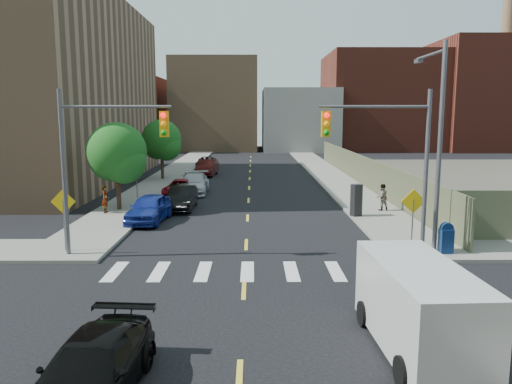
{
  "coord_description": "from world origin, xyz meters",
  "views": [
    {
      "loc": [
        0.32,
        -14.51,
        6.0
      ],
      "look_at": [
        0.47,
        11.04,
        2.0
      ],
      "focal_mm": 35.0,
      "sensor_mm": 36.0,
      "label": 1
    }
  ],
  "objects_px": {
    "pedestrian_east": "(382,197)",
    "parked_car_grey": "(206,163)",
    "parked_car_red": "(180,188)",
    "parked_car_silver": "(194,183)",
    "parked_car_blue": "(149,208)",
    "cargo_van": "(416,304)",
    "payphone": "(356,200)",
    "pedestrian_west": "(105,199)",
    "parked_car_black": "(182,198)",
    "parked_car_maroon": "(207,168)",
    "mailbox": "(446,238)",
    "black_sedan": "(91,371)",
    "parked_car_white": "(191,177)"
  },
  "relations": [
    {
      "from": "payphone",
      "to": "pedestrian_east",
      "type": "relative_size",
      "value": 1.14
    },
    {
      "from": "parked_car_red",
      "to": "pedestrian_east",
      "type": "relative_size",
      "value": 2.71
    },
    {
      "from": "parked_car_blue",
      "to": "pedestrian_west",
      "type": "relative_size",
      "value": 2.77
    },
    {
      "from": "parked_car_maroon",
      "to": "pedestrian_west",
      "type": "xyz_separation_m",
      "value": [
        -4.31,
        -19.51,
        0.19
      ]
    },
    {
      "from": "parked_car_silver",
      "to": "mailbox",
      "type": "xyz_separation_m",
      "value": [
        12.7,
        -17.14,
        0.03
      ]
    },
    {
      "from": "pedestrian_east",
      "to": "parked_car_grey",
      "type": "bearing_deg",
      "value": -79.74
    },
    {
      "from": "parked_car_black",
      "to": "pedestrian_east",
      "type": "relative_size",
      "value": 2.74
    },
    {
      "from": "black_sedan",
      "to": "cargo_van",
      "type": "xyz_separation_m",
      "value": [
        7.58,
        2.33,
        0.54
      ]
    },
    {
      "from": "parked_car_black",
      "to": "black_sedan",
      "type": "distance_m",
      "value": 21.49
    },
    {
      "from": "parked_car_silver",
      "to": "parked_car_grey",
      "type": "bearing_deg",
      "value": 91.65
    },
    {
      "from": "parked_car_red",
      "to": "payphone",
      "type": "bearing_deg",
      "value": -30.76
    },
    {
      "from": "parked_car_blue",
      "to": "parked_car_grey",
      "type": "distance_m",
      "value": 27.84
    },
    {
      "from": "parked_car_silver",
      "to": "pedestrian_east",
      "type": "xyz_separation_m",
      "value": [
        12.42,
        -7.58,
        0.2
      ]
    },
    {
      "from": "pedestrian_west",
      "to": "parked_car_grey",
      "type": "bearing_deg",
      "value": -11.99
    },
    {
      "from": "pedestrian_west",
      "to": "cargo_van",
      "type": "bearing_deg",
      "value": -146.98
    },
    {
      "from": "parked_car_red",
      "to": "pedestrian_east",
      "type": "bearing_deg",
      "value": -20.99
    },
    {
      "from": "parked_car_grey",
      "to": "pedestrian_east",
      "type": "xyz_separation_m",
      "value": [
        13.08,
        -25.22,
        0.31
      ]
    },
    {
      "from": "parked_car_white",
      "to": "parked_car_grey",
      "type": "xyz_separation_m",
      "value": [
        0.1,
        12.89,
        0.02
      ]
    },
    {
      "from": "parked_car_silver",
      "to": "pedestrian_east",
      "type": "relative_size",
      "value": 3.25
    },
    {
      "from": "parked_car_maroon",
      "to": "pedestrian_west",
      "type": "bearing_deg",
      "value": -97.84
    },
    {
      "from": "parked_car_silver",
      "to": "black_sedan",
      "type": "height_order",
      "value": "parked_car_silver"
    },
    {
      "from": "parked_car_red",
      "to": "parked_car_grey",
      "type": "relative_size",
      "value": 0.94
    },
    {
      "from": "parked_car_silver",
      "to": "parked_car_grey",
      "type": "height_order",
      "value": "parked_car_silver"
    },
    {
      "from": "parked_car_red",
      "to": "pedestrian_west",
      "type": "relative_size",
      "value": 2.67
    },
    {
      "from": "parked_car_white",
      "to": "parked_car_maroon",
      "type": "xyz_separation_m",
      "value": [
        0.76,
        6.49,
        0.15
      ]
    },
    {
      "from": "parked_car_black",
      "to": "parked_car_red",
      "type": "distance_m",
      "value": 5.23
    },
    {
      "from": "parked_car_black",
      "to": "payphone",
      "type": "height_order",
      "value": "payphone"
    },
    {
      "from": "parked_car_maroon",
      "to": "cargo_van",
      "type": "height_order",
      "value": "cargo_van"
    },
    {
      "from": "cargo_van",
      "to": "parked_car_blue",
      "type": "bearing_deg",
      "value": 120.47
    },
    {
      "from": "cargo_van",
      "to": "payphone",
      "type": "bearing_deg",
      "value": 81.08
    },
    {
      "from": "parked_car_red",
      "to": "cargo_van",
      "type": "xyz_separation_m",
      "value": [
        9.53,
        -24.3,
        0.59
      ]
    },
    {
      "from": "parked_car_red",
      "to": "black_sedan",
      "type": "bearing_deg",
      "value": -81.26
    },
    {
      "from": "cargo_van",
      "to": "payphone",
      "type": "relative_size",
      "value": 2.76
    },
    {
      "from": "parked_car_grey",
      "to": "black_sedan",
      "type": "relative_size",
      "value": 1.02
    },
    {
      "from": "parked_car_grey",
      "to": "pedestrian_east",
      "type": "relative_size",
      "value": 2.88
    },
    {
      "from": "parked_car_silver",
      "to": "mailbox",
      "type": "distance_m",
      "value": 21.33
    },
    {
      "from": "payphone",
      "to": "black_sedan",
      "type": "bearing_deg",
      "value": -141.31
    },
    {
      "from": "parked_car_blue",
      "to": "payphone",
      "type": "distance_m",
      "value": 11.84
    },
    {
      "from": "cargo_van",
      "to": "mailbox",
      "type": "height_order",
      "value": "cargo_van"
    },
    {
      "from": "pedestrian_east",
      "to": "payphone",
      "type": "bearing_deg",
      "value": 24.16
    },
    {
      "from": "parked_car_maroon",
      "to": "pedestrian_east",
      "type": "bearing_deg",
      "value": -51.95
    },
    {
      "from": "parked_car_grey",
      "to": "cargo_van",
      "type": "xyz_separation_m",
      "value": [
        9.35,
        -43.18,
        0.56
      ]
    },
    {
      "from": "cargo_van",
      "to": "payphone",
      "type": "distance_m",
      "value": 16.37
    },
    {
      "from": "parked_car_grey",
      "to": "payphone",
      "type": "xyz_separation_m",
      "value": [
        11.16,
        -26.91,
        0.42
      ]
    },
    {
      "from": "parked_car_blue",
      "to": "cargo_van",
      "type": "bearing_deg",
      "value": -51.98
    },
    {
      "from": "parked_car_silver",
      "to": "pedestrian_east",
      "type": "distance_m",
      "value": 14.55
    },
    {
      "from": "parked_car_silver",
      "to": "parked_car_maroon",
      "type": "xyz_separation_m",
      "value": [
        0.0,
        11.24,
        0.01
      ]
    },
    {
      "from": "parked_car_blue",
      "to": "parked_car_red",
      "type": "bearing_deg",
      "value": 92.04
    },
    {
      "from": "parked_car_red",
      "to": "cargo_van",
      "type": "relative_size",
      "value": 0.86
    },
    {
      "from": "parked_car_black",
      "to": "black_sedan",
      "type": "xyz_separation_m",
      "value": [
        1.12,
        -21.46,
        -0.07
      ]
    }
  ]
}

